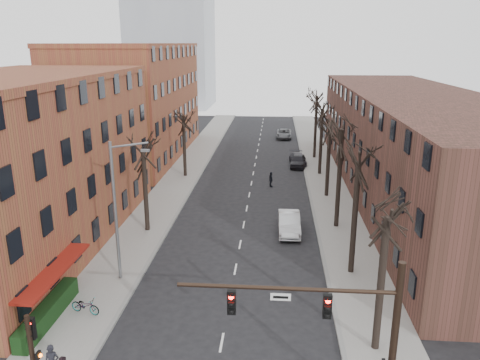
% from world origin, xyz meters
% --- Properties ---
extents(sidewalk_left, '(4.00, 90.00, 0.15)m').
position_xyz_m(sidewalk_left, '(-8.00, 35.00, 0.07)').
color(sidewalk_left, gray).
rests_on(sidewalk_left, ground).
extents(sidewalk_right, '(4.00, 90.00, 0.15)m').
position_xyz_m(sidewalk_right, '(8.00, 35.00, 0.07)').
color(sidewalk_right, gray).
rests_on(sidewalk_right, ground).
extents(building_left_near, '(12.00, 26.00, 12.00)m').
position_xyz_m(building_left_near, '(-16.00, 15.00, 6.00)').
color(building_left_near, brown).
rests_on(building_left_near, ground).
extents(building_left_far, '(12.00, 28.00, 14.00)m').
position_xyz_m(building_left_far, '(-16.00, 44.00, 7.00)').
color(building_left_far, brown).
rests_on(building_left_far, ground).
extents(building_right, '(12.00, 50.00, 10.00)m').
position_xyz_m(building_right, '(16.00, 30.00, 5.00)').
color(building_right, '#512D25').
rests_on(building_right, ground).
extents(awning_left, '(1.20, 7.00, 0.15)m').
position_xyz_m(awning_left, '(-9.40, 6.00, 0.00)').
color(awning_left, maroon).
rests_on(awning_left, ground).
extents(hedge, '(0.80, 6.00, 1.00)m').
position_xyz_m(hedge, '(-9.50, 5.00, 0.65)').
color(hedge, '#153311').
rests_on(hedge, sidewalk_left).
extents(tree_right_a, '(5.20, 5.20, 10.00)m').
position_xyz_m(tree_right_a, '(7.60, 4.00, 0.00)').
color(tree_right_a, black).
rests_on(tree_right_a, ground).
extents(tree_right_b, '(5.20, 5.20, 10.80)m').
position_xyz_m(tree_right_b, '(7.60, 12.00, 0.00)').
color(tree_right_b, black).
rests_on(tree_right_b, ground).
extents(tree_right_c, '(5.20, 5.20, 11.60)m').
position_xyz_m(tree_right_c, '(7.60, 20.00, 0.00)').
color(tree_right_c, black).
rests_on(tree_right_c, ground).
extents(tree_right_d, '(5.20, 5.20, 10.00)m').
position_xyz_m(tree_right_d, '(7.60, 28.00, 0.00)').
color(tree_right_d, black).
rests_on(tree_right_d, ground).
extents(tree_right_e, '(5.20, 5.20, 10.80)m').
position_xyz_m(tree_right_e, '(7.60, 36.00, 0.00)').
color(tree_right_e, black).
rests_on(tree_right_e, ground).
extents(tree_right_f, '(5.20, 5.20, 11.60)m').
position_xyz_m(tree_right_f, '(7.60, 44.00, 0.00)').
color(tree_right_f, black).
rests_on(tree_right_f, ground).
extents(tree_left_a, '(5.20, 5.20, 9.50)m').
position_xyz_m(tree_left_a, '(-7.60, 18.00, 0.00)').
color(tree_left_a, black).
rests_on(tree_left_a, ground).
extents(tree_left_b, '(5.20, 5.20, 9.50)m').
position_xyz_m(tree_left_b, '(-7.60, 34.00, 0.00)').
color(tree_left_b, black).
rests_on(tree_left_b, ground).
extents(signal_mast_arm, '(8.14, 0.30, 7.20)m').
position_xyz_m(signal_mast_arm, '(5.45, -1.00, 4.40)').
color(signal_mast_arm, black).
rests_on(signal_mast_arm, ground).
extents(signal_pole_left, '(0.47, 0.44, 4.40)m').
position_xyz_m(signal_pole_left, '(-6.99, -0.95, 2.61)').
color(signal_pole_left, black).
rests_on(signal_pole_left, ground).
extents(streetlight, '(2.45, 0.22, 9.03)m').
position_xyz_m(streetlight, '(-7.03, 10.00, 5.01)').
color(streetlight, slate).
rests_on(streetlight, ground).
extents(silver_sedan, '(1.75, 4.81, 1.58)m').
position_xyz_m(silver_sedan, '(3.71, 18.67, 0.79)').
color(silver_sedan, silver).
rests_on(silver_sedan, ground).
extents(parked_car_near, '(2.21, 4.56, 1.50)m').
position_xyz_m(parked_car_near, '(5.30, 39.50, 0.75)').
color(parked_car_near, black).
rests_on(parked_car_near, ground).
extents(parked_car_mid, '(2.16, 4.70, 1.33)m').
position_xyz_m(parked_car_mid, '(5.30, 40.67, 0.67)').
color(parked_car_mid, '#23222A').
rests_on(parked_car_mid, ground).
extents(parked_car_far, '(2.45, 5.12, 1.41)m').
position_xyz_m(parked_car_far, '(3.80, 57.22, 0.70)').
color(parked_car_far, '#575A5E').
rests_on(parked_car_far, ground).
extents(pedestrian_crossing, '(0.69, 1.03, 1.63)m').
position_xyz_m(pedestrian_crossing, '(2.11, 30.84, 0.81)').
color(pedestrian_crossing, black).
rests_on(pedestrian_crossing, ground).
extents(bicycle, '(1.87, 1.05, 0.93)m').
position_xyz_m(bicycle, '(-7.80, 5.86, 0.62)').
color(bicycle, gray).
rests_on(bicycle, sidewalk_left).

